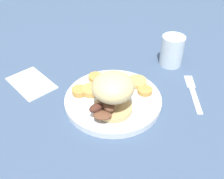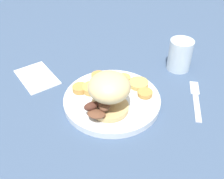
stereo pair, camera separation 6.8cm
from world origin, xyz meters
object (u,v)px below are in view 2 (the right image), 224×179
object	(u,v)px
fork	(196,99)
drinking_glass	(180,55)
sandwich	(108,92)
dinner_plate	(112,99)

from	to	relation	value
fork	drinking_glass	size ratio (longest dim) A/B	1.74
sandwich	fork	bearing A→B (deg)	-68.17
sandwich	drinking_glass	world-z (taller)	sandwich
dinner_plate	fork	bearing A→B (deg)	-79.49
dinner_plate	drinking_glass	xyz separation A→B (m)	(0.19, -0.18, 0.04)
sandwich	fork	size ratio (longest dim) A/B	0.66
dinner_plate	sandwich	bearing A→B (deg)	177.53
fork	drinking_glass	xyz separation A→B (m)	(0.15, 0.04, 0.05)
fork	drinking_glass	bearing A→B (deg)	15.18
dinner_plate	fork	distance (m)	0.23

